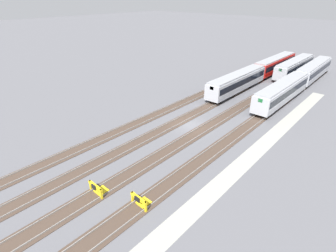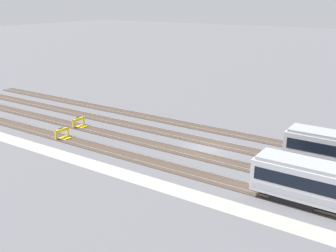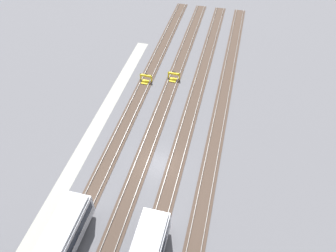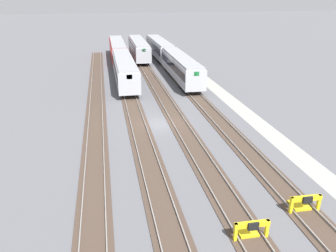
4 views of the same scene
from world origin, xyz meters
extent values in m
plane|color=#5B5B60|center=(0.00, 0.00, 0.00)|extent=(400.00, 400.00, 0.00)
cube|color=#9E9E93|center=(0.00, -10.16, 0.00)|extent=(54.00, 2.00, 0.01)
cube|color=#47382D|center=(0.00, -6.35, 0.03)|extent=(90.00, 2.23, 0.06)
cube|color=gray|center=(0.00, -5.63, 0.14)|extent=(90.00, 0.07, 0.15)
cube|color=gray|center=(0.00, -7.07, 0.14)|extent=(90.00, 0.07, 0.15)
cube|color=#47382D|center=(0.00, -2.12, 0.03)|extent=(90.00, 2.24, 0.06)
cube|color=gray|center=(0.00, -1.40, 0.14)|extent=(90.00, 0.07, 0.15)
cube|color=gray|center=(0.00, -2.83, 0.14)|extent=(90.00, 0.07, 0.15)
cube|color=#47382D|center=(0.00, 2.12, 0.03)|extent=(90.00, 2.24, 0.06)
cube|color=gray|center=(0.00, 2.83, 0.14)|extent=(90.00, 0.07, 0.15)
cube|color=gray|center=(0.00, 1.40, 0.14)|extent=(90.00, 0.07, 0.15)
cube|color=#47382D|center=(0.00, 6.35, 0.03)|extent=(90.00, 2.23, 0.06)
cube|color=gray|center=(0.00, 7.07, 0.14)|extent=(90.00, 0.07, 0.15)
cube|color=gray|center=(0.00, 5.63, 0.14)|extent=(90.00, 0.07, 0.15)
cube|color=#1E843D|center=(8.35, -6.30, 3.05)|extent=(0.08, 0.70, 0.56)
cube|color=black|center=(11.73, -6.32, 0.35)|extent=(3.61, 2.26, 0.70)
cube|color=#1E843D|center=(8.35, 2.14, 3.05)|extent=(0.08, 0.70, 0.56)
cube|color=yellow|center=(-16.07, -5.45, 0.57)|extent=(0.19, 0.19, 1.15)
cube|color=yellow|center=(-16.14, -7.25, 0.57)|extent=(0.19, 0.19, 1.15)
cube|color=yellow|center=(-16.10, -6.35, 1.00)|extent=(0.32, 2.01, 0.30)
cube|color=yellow|center=(-15.55, -6.37, 0.09)|extent=(1.14, 1.12, 0.18)
cube|color=black|center=(-16.28, -6.34, 1.00)|extent=(0.14, 0.60, 0.44)
cube|color=yellow|center=(-17.68, -1.22, 0.57)|extent=(0.18, 0.18, 1.15)
cube|color=yellow|center=(-17.72, -3.02, 0.57)|extent=(0.18, 0.18, 1.15)
cube|color=yellow|center=(-17.70, -2.12, 1.00)|extent=(0.29, 2.01, 0.30)
cube|color=yellow|center=(-17.15, -2.13, 0.09)|extent=(1.13, 1.11, 0.18)
cube|color=black|center=(-17.88, -2.11, 1.00)|extent=(0.13, 0.60, 0.44)
camera|label=1|loc=(-27.61, -20.01, 17.12)|focal=28.00mm
camera|label=2|loc=(19.17, -36.27, 16.02)|focal=42.00mm
camera|label=3|loc=(24.68, 7.24, 32.39)|focal=35.00mm
camera|label=4|loc=(-30.83, 5.09, 12.55)|focal=35.00mm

